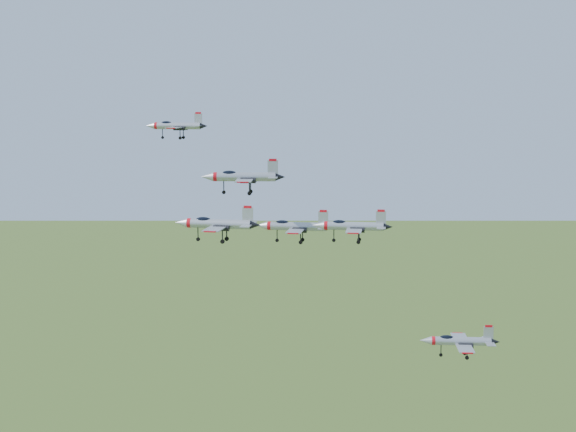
# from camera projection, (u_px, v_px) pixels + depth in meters

# --- Properties ---
(jet_lead) EXTENTS (11.26, 9.32, 3.01)m
(jet_lead) POSITION_uv_depth(u_px,v_px,m) (176.00, 126.00, 140.18)
(jet_lead) COLOR #9BA0A7
(jet_left_high) EXTENTS (13.90, 11.68, 3.73)m
(jet_left_high) POSITION_uv_depth(u_px,v_px,m) (242.00, 177.00, 131.31)
(jet_left_high) COLOR #9BA0A7
(jet_right_high) EXTENTS (11.93, 9.83, 3.19)m
(jet_right_high) POSITION_uv_depth(u_px,v_px,m) (216.00, 224.00, 107.35)
(jet_right_high) COLOR #9BA0A7
(jet_left_low) EXTENTS (13.01, 10.76, 3.48)m
(jet_left_low) POSITION_uv_depth(u_px,v_px,m) (294.00, 226.00, 129.60)
(jet_left_low) COLOR #9BA0A7
(jet_right_low) EXTENTS (11.68, 9.68, 3.12)m
(jet_right_low) POSITION_uv_depth(u_px,v_px,m) (351.00, 226.00, 115.71)
(jet_right_low) COLOR #9BA0A7
(jet_trail) EXTENTS (11.52, 9.64, 3.08)m
(jet_trail) POSITION_uv_depth(u_px,v_px,m) (459.00, 341.00, 115.31)
(jet_trail) COLOR #9BA0A7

